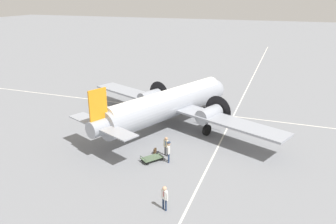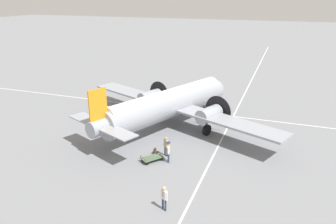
# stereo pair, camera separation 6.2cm
# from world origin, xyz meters

# --- Properties ---
(ground_plane) EXTENTS (300.00, 300.00, 0.00)m
(ground_plane) POSITION_xyz_m (0.00, 0.00, 0.00)
(ground_plane) COLOR slate
(apron_line_eastwest) EXTENTS (120.00, 0.16, 0.01)m
(apron_line_eastwest) POSITION_xyz_m (0.00, 5.81, 0.00)
(apron_line_eastwest) COLOR silver
(apron_line_eastwest) RESTS_ON ground_plane
(apron_line_northsouth) EXTENTS (0.16, 120.00, 0.01)m
(apron_line_northsouth) POSITION_xyz_m (-5.54, 0.00, 0.00)
(apron_line_northsouth) COLOR silver
(apron_line_northsouth) RESTS_ON ground_plane
(airliner_main) EXTENTS (18.11, 23.19, 5.85)m
(airliner_main) POSITION_xyz_m (-0.40, 0.17, 2.54)
(airliner_main) COLOR #9399A3
(airliner_main) RESTS_ON ground_plane
(crew_foreground) EXTENTS (0.35, 0.54, 1.74)m
(crew_foreground) POSITION_xyz_m (12.97, 4.48, 1.06)
(crew_foreground) COLOR navy
(crew_foreground) RESTS_ON ground_plane
(passenger_boarding) EXTENTS (0.34, 0.54, 1.73)m
(passenger_boarding) POSITION_xyz_m (5.96, 2.00, 1.06)
(passenger_boarding) COLOR #2D2D33
(passenger_boarding) RESTS_ON ground_plane
(ramp_agent) EXTENTS (0.60, 0.37, 1.81)m
(ramp_agent) POSITION_xyz_m (6.93, 2.59, 1.13)
(ramp_agent) COLOR navy
(ramp_agent) RESTS_ON ground_plane
(suitcase_near_door) EXTENTS (0.34, 0.13, 0.47)m
(suitcase_near_door) POSITION_xyz_m (6.34, 1.36, 0.22)
(suitcase_near_door) COLOR #232328
(suitcase_near_door) RESTS_ON ground_plane
(suitcase_upright_spare) EXTENTS (0.39, 0.14, 0.53)m
(suitcase_upright_spare) POSITION_xyz_m (5.95, 0.97, 0.25)
(suitcase_upright_spare) COLOR #47331E
(suitcase_upright_spare) RESTS_ON ground_plane
(baggage_cart) EXTENTS (1.98, 1.80, 0.56)m
(baggage_cart) POSITION_xyz_m (7.25, 1.23, 0.27)
(baggage_cart) COLOR #4C6047
(baggage_cart) RESTS_ON ground_plane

